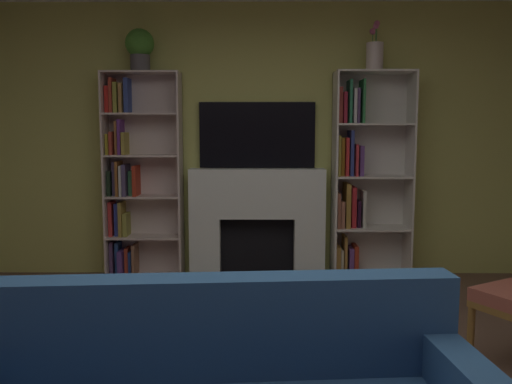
{
  "coord_description": "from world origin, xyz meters",
  "views": [
    {
      "loc": [
        0.03,
        -2.45,
        1.41
      ],
      "look_at": [
        0.0,
        1.08,
        1.0
      ],
      "focal_mm": 36.83,
      "sensor_mm": 36.0,
      "label": 1
    }
  ],
  "objects_px": {
    "bookshelf_left": "(135,179)",
    "vase_with_flowers": "(375,55)",
    "fireplace": "(257,220)",
    "tv": "(257,135)",
    "bookshelf_right": "(361,179)",
    "potted_plant": "(140,47)"
  },
  "relations": [
    {
      "from": "potted_plant",
      "to": "vase_with_flowers",
      "type": "xyz_separation_m",
      "value": [
        2.18,
        0.0,
        -0.07
      ]
    },
    {
      "from": "tv",
      "to": "bookshelf_left",
      "type": "bearing_deg",
      "value": -176.87
    },
    {
      "from": "bookshelf_left",
      "to": "vase_with_flowers",
      "type": "height_order",
      "value": "vase_with_flowers"
    },
    {
      "from": "vase_with_flowers",
      "to": "potted_plant",
      "type": "bearing_deg",
      "value": -179.99
    },
    {
      "from": "bookshelf_left",
      "to": "potted_plant",
      "type": "xyz_separation_m",
      "value": [
        0.09,
        -0.06,
        1.23
      ]
    },
    {
      "from": "tv",
      "to": "bookshelf_right",
      "type": "xyz_separation_m",
      "value": [
        1.0,
        -0.09,
        -0.42
      ]
    },
    {
      "from": "fireplace",
      "to": "bookshelf_right",
      "type": "distance_m",
      "value": 1.07
    },
    {
      "from": "bookshelf_left",
      "to": "vase_with_flowers",
      "type": "distance_m",
      "value": 2.56
    },
    {
      "from": "bookshelf_right",
      "to": "potted_plant",
      "type": "bearing_deg",
      "value": -179.18
    },
    {
      "from": "fireplace",
      "to": "bookshelf_left",
      "type": "height_order",
      "value": "bookshelf_left"
    },
    {
      "from": "tv",
      "to": "bookshelf_left",
      "type": "xyz_separation_m",
      "value": [
        -1.19,
        -0.06,
        -0.42
      ]
    },
    {
      "from": "bookshelf_left",
      "to": "fireplace",
      "type": "bearing_deg",
      "value": -1.18
    },
    {
      "from": "bookshelf_left",
      "to": "potted_plant",
      "type": "relative_size",
      "value": 5.06
    },
    {
      "from": "fireplace",
      "to": "vase_with_flowers",
      "type": "distance_m",
      "value": 1.9
    },
    {
      "from": "fireplace",
      "to": "tv",
      "type": "relative_size",
      "value": 1.26
    },
    {
      "from": "fireplace",
      "to": "potted_plant",
      "type": "relative_size",
      "value": 3.6
    },
    {
      "from": "bookshelf_left",
      "to": "potted_plant",
      "type": "height_order",
      "value": "potted_plant"
    },
    {
      "from": "bookshelf_left",
      "to": "vase_with_flowers",
      "type": "relative_size",
      "value": 4.31
    },
    {
      "from": "fireplace",
      "to": "bookshelf_left",
      "type": "bearing_deg",
      "value": 178.82
    },
    {
      "from": "fireplace",
      "to": "bookshelf_left",
      "type": "distance_m",
      "value": 1.25
    },
    {
      "from": "bookshelf_left",
      "to": "bookshelf_right",
      "type": "relative_size",
      "value": 1.0
    },
    {
      "from": "vase_with_flowers",
      "to": "bookshelf_right",
      "type": "bearing_deg",
      "value": 163.05
    }
  ]
}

